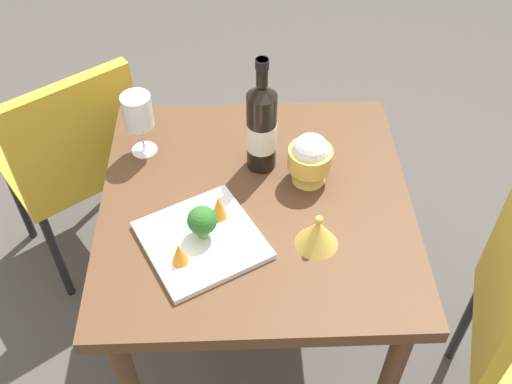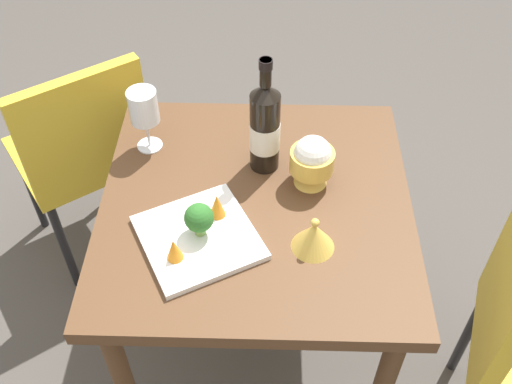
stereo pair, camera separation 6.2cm
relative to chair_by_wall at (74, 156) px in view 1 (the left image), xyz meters
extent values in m
plane|color=#4C4742|center=(0.41, 0.57, -0.53)|extent=(8.00, 8.00, 0.00)
cube|color=brown|center=(0.41, 0.57, 0.20)|extent=(0.76, 0.76, 0.04)
cylinder|color=brown|center=(0.09, 0.24, -0.18)|extent=(0.05, 0.05, 0.71)
cylinder|color=brown|center=(0.09, 0.89, -0.18)|extent=(0.05, 0.05, 0.71)
cube|color=gold|center=(0.61, 1.15, 0.12)|extent=(0.39, 0.16, 0.40)
cylinder|color=black|center=(0.45, 1.21, -0.31)|extent=(0.03, 0.03, 0.43)
cube|color=gold|center=(-0.08, -0.06, -0.09)|extent=(0.56, 0.56, 0.02)
cube|color=gold|center=(0.06, 0.04, 0.12)|extent=(0.27, 0.35, 0.40)
cylinder|color=black|center=(-0.12, -0.30, -0.31)|extent=(0.03, 0.03, 0.43)
cylinder|color=black|center=(-0.32, -0.02, -0.31)|extent=(0.03, 0.03, 0.43)
cylinder|color=black|center=(0.15, -0.10, -0.31)|extent=(0.03, 0.03, 0.43)
cylinder|color=black|center=(-0.04, 0.18, -0.31)|extent=(0.03, 0.03, 0.43)
cylinder|color=black|center=(0.28, 0.58, 0.33)|extent=(0.08, 0.07, 0.22)
cone|color=black|center=(0.28, 0.58, 0.45)|extent=(0.08, 0.07, 0.03)
cylinder|color=black|center=(0.28, 0.58, 0.50)|extent=(0.03, 0.03, 0.07)
cylinder|color=black|center=(0.28, 0.58, 0.53)|extent=(0.03, 0.03, 0.02)
cylinder|color=silver|center=(0.28, 0.58, 0.32)|extent=(0.08, 0.08, 0.08)
cylinder|color=white|center=(0.22, 0.27, 0.22)|extent=(0.07, 0.07, 0.00)
cylinder|color=white|center=(0.22, 0.27, 0.26)|extent=(0.01, 0.01, 0.08)
cylinder|color=white|center=(0.22, 0.27, 0.35)|extent=(0.08, 0.08, 0.09)
cone|color=gold|center=(0.34, 0.70, 0.24)|extent=(0.08, 0.08, 0.04)
cylinder|color=gold|center=(0.34, 0.70, 0.29)|extent=(0.11, 0.11, 0.05)
sphere|color=white|center=(0.34, 0.70, 0.31)|extent=(0.09, 0.09, 0.09)
cone|color=gold|center=(0.55, 0.70, 0.25)|extent=(0.10, 0.10, 0.07)
sphere|color=gold|center=(0.55, 0.70, 0.30)|extent=(0.02, 0.02, 0.02)
cube|color=white|center=(0.54, 0.44, 0.22)|extent=(0.34, 0.34, 0.02)
cylinder|color=#729E4C|center=(0.53, 0.44, 0.25)|extent=(0.03, 0.03, 0.03)
sphere|color=#2D6B28|center=(0.53, 0.44, 0.28)|extent=(0.07, 0.07, 0.07)
cone|color=orange|center=(0.47, 0.48, 0.26)|extent=(0.04, 0.04, 0.06)
cone|color=orange|center=(0.60, 0.39, 0.26)|extent=(0.04, 0.04, 0.06)
camera|label=1|loc=(1.40, 0.53, 1.29)|focal=41.57mm
camera|label=2|loc=(1.40, 0.59, 1.29)|focal=41.57mm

